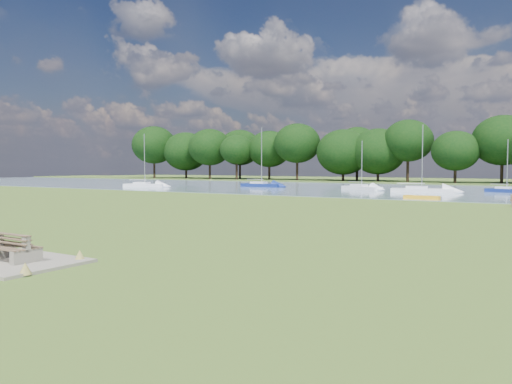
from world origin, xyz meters
The scene contains 12 objects.
ground centered at (0.00, 0.00, 0.00)m, with size 220.00×220.00×0.00m, color olive.
river centered at (0.00, 42.00, 0.00)m, with size 220.00×40.00×0.10m, color gray.
far_bank centered at (0.00, 72.00, 0.00)m, with size 220.00×20.00×0.40m, color #4C6626.
concrete_pad centered at (0.00, -14.00, 0.05)m, with size 4.20×3.20×0.10m, color gray.
bench_pair centered at (0.00, -14.00, 0.48)m, with size 1.73×1.02×0.93m.
kayak centered at (3.86, 24.00, 0.21)m, with size 3.24×0.76×0.32m, color yellow.
tree_line centered at (-12.91, 68.00, 7.01)m, with size 117.54×9.70×11.74m.
sailboat_0 centered at (9.48, 40.74, 0.45)m, with size 4.75×2.36×6.13m.
sailboat_1 centered at (-7.08, 38.31, 0.46)m, with size 5.95×3.84×6.30m.
sailboat_2 centered at (-22.38, 38.74, 0.53)m, with size 6.24×1.81×8.66m.
sailboat_3 centered at (-36.73, 29.68, 0.49)m, with size 6.42×3.36×7.73m.
sailboat_4 centered at (1.07, 35.61, 0.48)m, with size 7.09×3.24×7.81m.
Camera 1 is at (14.91, -23.40, 3.13)m, focal length 35.00 mm.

